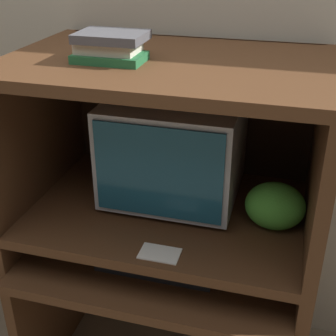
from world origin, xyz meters
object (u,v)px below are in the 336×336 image
mouse (231,276)px  snack_bag (275,206)px  crt_monitor (174,147)px  keyboard (158,263)px  book_stack (110,46)px

mouse → snack_bag: (0.11, 0.13, 0.21)m
crt_monitor → snack_bag: bearing=-17.3°
keyboard → snack_bag: size_ratio=2.02×
keyboard → mouse: size_ratio=6.27×
keyboard → book_stack: book_stack is taller
snack_bag → book_stack: (-0.53, -0.05, 0.49)m
mouse → book_stack: book_stack is taller
keyboard → book_stack: (-0.16, 0.08, 0.71)m
crt_monitor → book_stack: bearing=-133.7°
keyboard → mouse: mouse is taller
snack_bag → crt_monitor: bearing=162.7°
book_stack → snack_bag: bearing=5.0°
crt_monitor → snack_bag: (0.37, -0.12, -0.11)m
mouse → book_stack: 0.82m
snack_bag → book_stack: 0.72m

